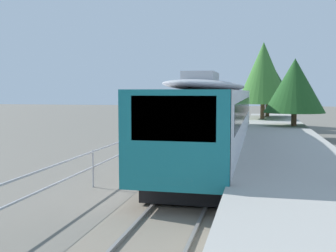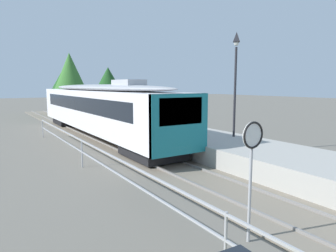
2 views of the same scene
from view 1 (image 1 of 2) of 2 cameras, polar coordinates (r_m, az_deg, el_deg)
ground_plane at (r=15.01m, az=-7.67°, el=-7.54°), size 160.00×160.00×0.00m
track_rails at (r=14.28m, az=3.83°, el=-8.01°), size 3.20×60.00×0.14m
commuter_train at (r=19.91m, az=6.43°, el=1.74°), size 2.82×19.93×3.74m
station_platform at (r=14.10m, az=17.11°, el=-6.65°), size 3.90×60.00×0.90m
tree_behind_carpark at (r=39.01m, az=13.57°, el=6.08°), size 4.75×4.75×6.25m
tree_behind_station_far at (r=35.64m, az=12.95°, el=7.10°), size 4.32×4.32×7.28m
tree_distant_left at (r=28.99m, az=17.00°, el=5.31°), size 4.03×4.03×5.39m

